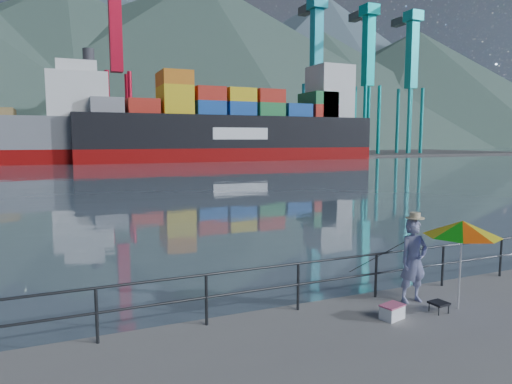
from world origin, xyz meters
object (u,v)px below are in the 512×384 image
beach_umbrella (462,228)px  cooler_bag (392,312)px  fisherman (413,261)px  container_ship (240,126)px

beach_umbrella → cooler_bag: size_ratio=4.17×
cooler_bag → beach_umbrella: bearing=-19.0°
beach_umbrella → cooler_bag: 2.30m
fisherman → cooler_bag: fisherman is taller
fisherman → cooler_bag: bearing=-146.4°
cooler_bag → container_ship: container_ship is taller
beach_umbrella → fisherman: bearing=129.0°
cooler_bag → container_ship: (24.17, 70.47, 5.76)m
fisherman → beach_umbrella: (0.59, -0.73, 0.81)m
cooler_bag → fisherman: bearing=15.2°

